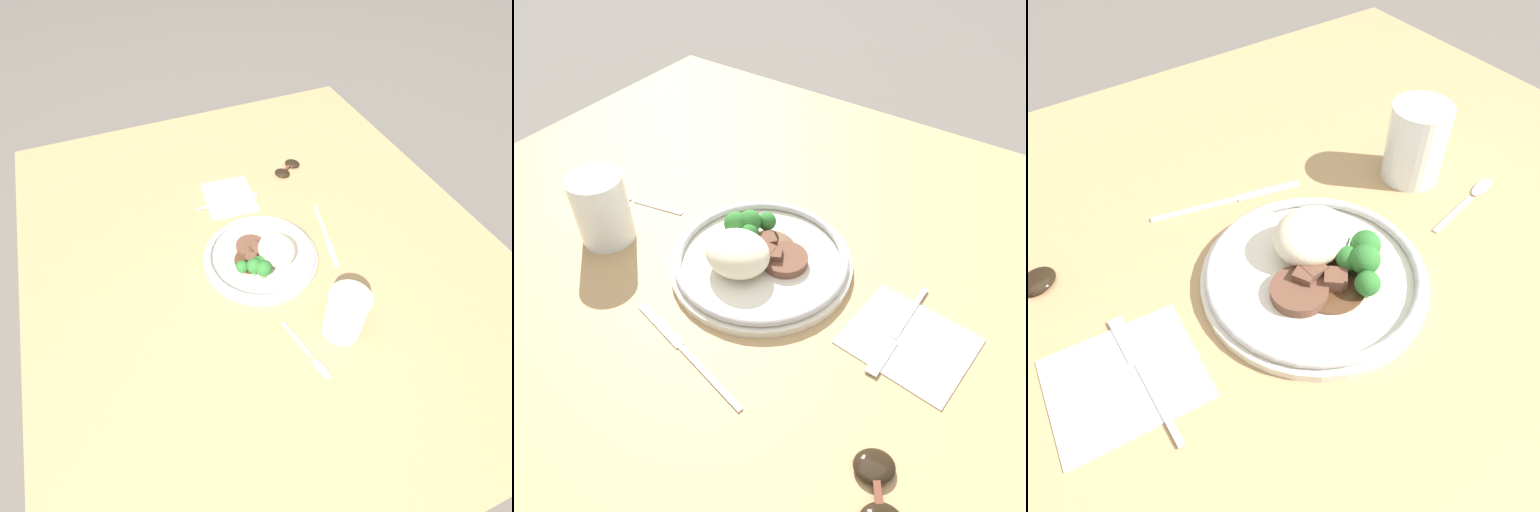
% 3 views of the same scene
% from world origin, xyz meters
% --- Properties ---
extents(ground_plane, '(8.00, 8.00, 0.00)m').
position_xyz_m(ground_plane, '(0.00, 0.00, 0.00)').
color(ground_plane, '#5B5651').
extents(dining_table, '(1.29, 1.10, 0.04)m').
position_xyz_m(dining_table, '(0.00, 0.00, 0.02)').
color(dining_table, tan).
rests_on(dining_table, ground).
extents(napkin, '(0.16, 0.14, 0.00)m').
position_xyz_m(napkin, '(-0.19, -0.01, 0.04)').
color(napkin, white).
rests_on(napkin, dining_table).
extents(plate, '(0.27, 0.27, 0.07)m').
position_xyz_m(plate, '(0.05, -0.01, 0.06)').
color(plate, silver).
rests_on(plate, dining_table).
extents(juice_glass, '(0.08, 0.08, 0.11)m').
position_xyz_m(juice_glass, '(0.28, 0.06, 0.09)').
color(juice_glass, yellow).
rests_on(juice_glass, dining_table).
extents(fork, '(0.02, 0.17, 0.00)m').
position_xyz_m(fork, '(-0.18, -0.01, 0.04)').
color(fork, silver).
rests_on(fork, napkin).
extents(knife, '(0.21, 0.06, 0.00)m').
position_xyz_m(knife, '(0.04, 0.16, 0.04)').
color(knife, silver).
rests_on(knife, dining_table).
extents(spoon, '(0.15, 0.04, 0.01)m').
position_xyz_m(spoon, '(0.32, -0.02, 0.04)').
color(spoon, silver).
rests_on(spoon, dining_table).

